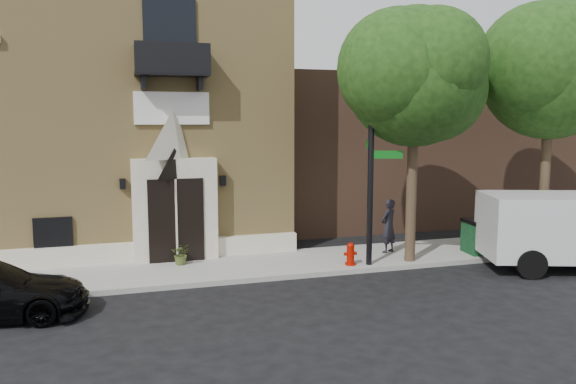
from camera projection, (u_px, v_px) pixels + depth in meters
name	position (u px, v px, depth m)	size (l,w,h in m)	color
ground	(224.00, 285.00, 15.48)	(120.00, 120.00, 0.00)	black
sidewalk	(247.00, 267.00, 17.18)	(42.00, 3.00, 0.15)	gray
church	(107.00, 118.00, 21.56)	(12.20, 11.01, 9.30)	tan
neighbour_building	(434.00, 148.00, 27.10)	(18.00, 8.00, 6.40)	brown
street_tree_left	(417.00, 75.00, 16.81)	(4.97, 4.38, 7.77)	#38281C
street_tree_mid	(554.00, 69.00, 18.23)	(5.21, 4.64, 8.25)	#38281C
street_sign	(371.00, 157.00, 16.76)	(1.00, 1.22, 6.51)	black
fire_hydrant	(350.00, 254.00, 17.04)	(0.40, 0.32, 0.70)	#8E0B00
dumpster	(491.00, 236.00, 18.65)	(1.81, 1.14, 1.13)	#0E3419
planter	(181.00, 254.00, 17.11)	(0.60, 0.52, 0.66)	#465723
pedestrian_near	(388.00, 226.00, 18.61)	(0.65, 0.43, 1.79)	black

